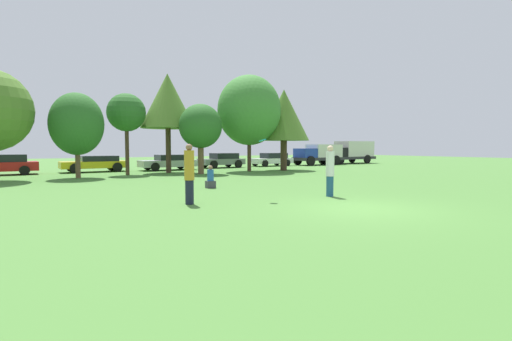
{
  "coord_description": "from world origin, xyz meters",
  "views": [
    {
      "loc": [
        -8.71,
        -7.78,
        1.85
      ],
      "look_at": [
        -1.42,
        3.62,
        1.0
      ],
      "focal_mm": 26.52,
      "sensor_mm": 36.0,
      "label": 1
    }
  ],
  "objects_px": {
    "person_catcher": "(330,170)",
    "parked_car_red": "(1,164)",
    "tree_2": "(126,113)",
    "tree_4": "(201,127)",
    "delivery_truck_blue": "(319,153)",
    "tree_1": "(77,124)",
    "parked_car_yellow": "(96,163)",
    "delivery_truck_black": "(350,151)",
    "parked_car_grey": "(222,160)",
    "frisbee": "(262,140)",
    "tree_3": "(168,101)",
    "person_thrower": "(189,174)",
    "tree_5": "(249,110)",
    "parked_car_silver": "(170,162)",
    "parked_car_white": "(272,159)",
    "bystander_sitting": "(210,179)",
    "tree_6": "(284,115)"
  },
  "relations": [
    {
      "from": "bystander_sitting",
      "to": "parked_car_red",
      "type": "xyz_separation_m",
      "value": [
        -8.16,
        14.39,
        0.27
      ]
    },
    {
      "from": "parked_car_grey",
      "to": "delivery_truck_blue",
      "type": "xyz_separation_m",
      "value": [
        10.82,
        -0.63,
        0.49
      ]
    },
    {
      "from": "tree_2",
      "to": "delivery_truck_black",
      "type": "height_order",
      "value": "tree_2"
    },
    {
      "from": "frisbee",
      "to": "tree_3",
      "type": "relative_size",
      "value": 0.04
    },
    {
      "from": "tree_1",
      "to": "delivery_truck_black",
      "type": "xyz_separation_m",
      "value": [
        28.3,
        5.34,
        -1.84
      ]
    },
    {
      "from": "tree_2",
      "to": "delivery_truck_black",
      "type": "xyz_separation_m",
      "value": [
        25.14,
        4.1,
        -2.74
      ]
    },
    {
      "from": "tree_2",
      "to": "frisbee",
      "type": "bearing_deg",
      "value": -86.25
    },
    {
      "from": "delivery_truck_blue",
      "to": "tree_4",
      "type": "bearing_deg",
      "value": 18.2
    },
    {
      "from": "parked_car_white",
      "to": "delivery_truck_black",
      "type": "relative_size",
      "value": 0.63
    },
    {
      "from": "tree_2",
      "to": "tree_4",
      "type": "distance_m",
      "value": 4.91
    },
    {
      "from": "tree_2",
      "to": "parked_car_white",
      "type": "distance_m",
      "value": 15.52
    },
    {
      "from": "person_thrower",
      "to": "tree_6",
      "type": "height_order",
      "value": "tree_6"
    },
    {
      "from": "parked_car_white",
      "to": "tree_3",
      "type": "bearing_deg",
      "value": 17.29
    },
    {
      "from": "tree_4",
      "to": "delivery_truck_blue",
      "type": "bearing_deg",
      "value": 19.05
    },
    {
      "from": "person_catcher",
      "to": "bystander_sitting",
      "type": "relative_size",
      "value": 1.87
    },
    {
      "from": "person_catcher",
      "to": "parked_car_red",
      "type": "relative_size",
      "value": 0.43
    },
    {
      "from": "tree_2",
      "to": "tree_3",
      "type": "relative_size",
      "value": 0.77
    },
    {
      "from": "tree_1",
      "to": "delivery_truck_black",
      "type": "bearing_deg",
      "value": 10.69
    },
    {
      "from": "bystander_sitting",
      "to": "delivery_truck_blue",
      "type": "bearing_deg",
      "value": 36.0
    },
    {
      "from": "parked_car_silver",
      "to": "delivery_truck_black",
      "type": "bearing_deg",
      "value": -178.52
    },
    {
      "from": "tree_1",
      "to": "frisbee",
      "type": "bearing_deg",
      "value": -73.02
    },
    {
      "from": "parked_car_silver",
      "to": "delivery_truck_blue",
      "type": "distance_m",
      "value": 15.92
    },
    {
      "from": "tree_2",
      "to": "parked_car_red",
      "type": "xyz_separation_m",
      "value": [
        -7.07,
        4.04,
        -3.38
      ]
    },
    {
      "from": "delivery_truck_black",
      "to": "parked_car_silver",
      "type": "bearing_deg",
      "value": 1.48
    },
    {
      "from": "tree_5",
      "to": "parked_car_red",
      "type": "distance_m",
      "value": 17.05
    },
    {
      "from": "tree_2",
      "to": "tree_3",
      "type": "height_order",
      "value": "tree_3"
    },
    {
      "from": "tree_1",
      "to": "parked_car_yellow",
      "type": "relative_size",
      "value": 1.09
    },
    {
      "from": "delivery_truck_blue",
      "to": "tree_6",
      "type": "bearing_deg",
      "value": 31.14
    },
    {
      "from": "tree_4",
      "to": "tree_5",
      "type": "height_order",
      "value": "tree_5"
    },
    {
      "from": "parked_car_yellow",
      "to": "delivery_truck_blue",
      "type": "bearing_deg",
      "value": 177.23
    },
    {
      "from": "parked_car_grey",
      "to": "parked_car_red",
      "type": "bearing_deg",
      "value": -1.02
    },
    {
      "from": "parked_car_yellow",
      "to": "parked_car_silver",
      "type": "xyz_separation_m",
      "value": [
        5.35,
        -0.84,
        0.0
      ]
    },
    {
      "from": "delivery_truck_blue",
      "to": "tree_5",
      "type": "bearing_deg",
      "value": 22.22
    },
    {
      "from": "parked_car_grey",
      "to": "tree_3",
      "type": "bearing_deg",
      "value": 30.08
    },
    {
      "from": "tree_6",
      "to": "parked_car_silver",
      "type": "xyz_separation_m",
      "value": [
        -7.43,
        5.17,
        -3.64
      ]
    },
    {
      "from": "person_thrower",
      "to": "parked_car_yellow",
      "type": "height_order",
      "value": "person_thrower"
    },
    {
      "from": "tree_2",
      "to": "tree_1",
      "type": "bearing_deg",
      "value": -158.56
    },
    {
      "from": "tree_3",
      "to": "tree_4",
      "type": "bearing_deg",
      "value": -57.05
    },
    {
      "from": "tree_5",
      "to": "parked_car_grey",
      "type": "distance_m",
      "value": 6.73
    },
    {
      "from": "person_catcher",
      "to": "tree_4",
      "type": "height_order",
      "value": "tree_4"
    },
    {
      "from": "person_thrower",
      "to": "tree_4",
      "type": "xyz_separation_m",
      "value": [
        5.98,
        12.35,
        2.23
      ]
    },
    {
      "from": "frisbee",
      "to": "tree_5",
      "type": "bearing_deg",
      "value": 60.14
    },
    {
      "from": "tree_6",
      "to": "parked_car_grey",
      "type": "distance_m",
      "value": 7.32
    },
    {
      "from": "tree_1",
      "to": "tree_4",
      "type": "distance_m",
      "value": 7.59
    },
    {
      "from": "bystander_sitting",
      "to": "tree_2",
      "type": "bearing_deg",
      "value": 96.01
    },
    {
      "from": "tree_2",
      "to": "parked_car_white",
      "type": "bearing_deg",
      "value": 15.63
    },
    {
      "from": "tree_3",
      "to": "parked_car_white",
      "type": "xyz_separation_m",
      "value": [
        11.66,
        3.82,
        -4.4
      ]
    },
    {
      "from": "delivery_truck_blue",
      "to": "tree_1",
      "type": "bearing_deg",
      "value": 10.42
    },
    {
      "from": "parked_car_red",
      "to": "delivery_truck_blue",
      "type": "xyz_separation_m",
      "value": [
        27.04,
        -0.68,
        0.47
      ]
    },
    {
      "from": "parked_car_grey",
      "to": "frisbee",
      "type": "bearing_deg",
      "value": 65.59
    }
  ]
}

